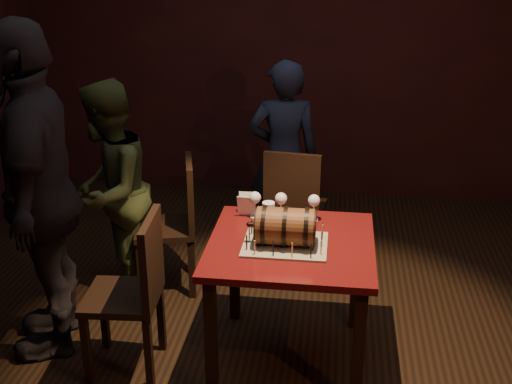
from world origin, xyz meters
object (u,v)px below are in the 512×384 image
at_px(pub_table, 291,260).
at_px(wine_glass_left, 255,199).
at_px(person_left_front, 40,193).
at_px(barrel_cake, 285,226).
at_px(chair_left_front, 136,286).
at_px(wine_glass_right, 314,202).
at_px(person_left_rear, 109,192).
at_px(person_back, 283,156).
at_px(wine_glass_mid, 281,200).
at_px(chair_back, 294,203).
at_px(chair_left_rear, 176,218).
at_px(pint_of_ale, 268,215).

xyz_separation_m(pub_table, wine_glass_left, (-0.24, 0.31, 0.23)).
height_order(pub_table, person_left_front, person_left_front).
distance_m(barrel_cake, chair_left_front, 0.88).
xyz_separation_m(wine_glass_right, person_left_rear, (-1.36, 0.31, -0.13)).
xyz_separation_m(barrel_cake, person_back, (-0.15, 1.55, -0.12)).
distance_m(wine_glass_mid, person_left_front, 1.37).
relative_size(wine_glass_mid, person_back, 0.11).
bearing_deg(person_left_rear, chair_back, 112.35).
xyz_separation_m(person_back, person_left_rear, (-1.07, -0.88, -0.00)).
xyz_separation_m(barrel_cake, chair_back, (-0.03, 1.14, -0.34)).
relative_size(wine_glass_mid, person_left_front, 0.08).
relative_size(chair_left_rear, person_left_front, 0.48).
bearing_deg(chair_left_rear, person_left_rear, -165.51).
height_order(pint_of_ale, person_left_front, person_left_front).
height_order(person_left_rear, person_left_front, person_left_front).
xyz_separation_m(wine_glass_right, person_back, (-0.29, 1.19, -0.13)).
relative_size(pint_of_ale, person_left_front, 0.08).
bearing_deg(person_left_rear, person_back, 130.01).
bearing_deg(barrel_cake, chair_back, 91.68).
height_order(pub_table, wine_glass_mid, wine_glass_mid).
distance_m(barrel_cake, wine_glass_mid, 0.36).
xyz_separation_m(pub_table, chair_back, (-0.06, 1.09, -0.12)).
distance_m(pub_table, person_left_rear, 1.40).
bearing_deg(barrel_cake, wine_glass_mid, 99.15).
bearing_deg(person_left_rear, barrel_cake, 62.11).
height_order(wine_glass_mid, chair_left_front, chair_left_front).
bearing_deg(person_left_rear, pub_table, 64.40).
bearing_deg(person_back, person_left_rear, 29.12).
height_order(wine_glass_left, wine_glass_right, same).
relative_size(wine_glass_mid, person_left_rear, 0.11).
height_order(wine_glass_right, person_left_front, person_left_front).
bearing_deg(chair_left_rear, pub_table, -41.03).
bearing_deg(wine_glass_left, chair_back, 77.26).
height_order(wine_glass_left, person_left_rear, person_left_rear).
relative_size(wine_glass_left, pint_of_ale, 1.07).
bearing_deg(chair_left_rear, wine_glass_right, -24.14).
bearing_deg(wine_glass_left, barrel_cake, -59.10).
relative_size(wine_glass_right, pint_of_ale, 1.07).
bearing_deg(wine_glass_left, wine_glass_right, 0.11).
height_order(pub_table, chair_left_front, chair_left_front).
height_order(pint_of_ale, person_left_rear, person_left_rear).
distance_m(pint_of_ale, chair_left_rear, 0.93).
distance_m(barrel_cake, wine_glass_left, 0.41).
bearing_deg(pub_table, chair_left_front, -166.85).
distance_m(wine_glass_right, chair_left_rear, 1.09).
bearing_deg(pint_of_ale, person_back, 91.48).
height_order(pub_table, wine_glass_left, wine_glass_left).
bearing_deg(chair_back, chair_left_front, -120.86).
relative_size(wine_glass_right, chair_left_rear, 0.17).
bearing_deg(wine_glass_left, chair_left_front, -139.79).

